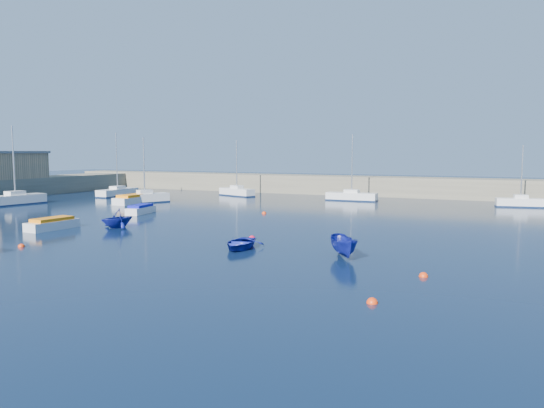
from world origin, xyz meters
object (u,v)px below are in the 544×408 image
at_px(brick_shed_a, 9,166).
at_px(motorboat_0, 52,224).
at_px(sailboat_4, 118,192).
at_px(dinghy_center, 240,243).
at_px(sailboat_7, 520,202).
at_px(sailboat_3, 145,198).
at_px(motorboat_2, 134,199).
at_px(sailboat_5, 237,192).
at_px(sailboat_6, 352,196).
at_px(motorboat_1, 141,209).
at_px(dinghy_left, 117,218).
at_px(sailboat_2, 15,199).
at_px(dinghy_right, 344,247).

xyz_separation_m(brick_shed_a, motorboat_0, (29.52, -19.81, -3.66)).
bearing_deg(sailboat_4, dinghy_center, -39.72).
bearing_deg(sailboat_7, sailboat_3, 97.83).
xyz_separation_m(motorboat_2, dinghy_center, (24.88, -19.93, -0.17)).
relative_size(sailboat_5, motorboat_2, 1.39).
height_order(sailboat_4, sailboat_7, sailboat_4).
bearing_deg(motorboat_0, sailboat_5, 97.29).
bearing_deg(dinghy_center, brick_shed_a, 147.58).
bearing_deg(sailboat_6, motorboat_0, 155.27).
bearing_deg(sailboat_3, motorboat_1, -28.46).
distance_m(motorboat_0, motorboat_2, 20.39).
distance_m(dinghy_center, dinghy_left, 13.83).
relative_size(sailboat_5, motorboat_1, 1.95).
bearing_deg(sailboat_7, motorboat_2, 99.11).
distance_m(brick_shed_a, sailboat_4, 14.96).
bearing_deg(sailboat_2, dinghy_center, -13.46).
distance_m(sailboat_6, motorboat_1, 26.40).
xyz_separation_m(sailboat_7, dinghy_center, (-15.82, -34.74, -0.19)).
bearing_deg(sailboat_5, sailboat_2, 161.49).
height_order(sailboat_2, sailboat_5, sailboat_2).
bearing_deg(sailboat_2, motorboat_0, -26.01).
distance_m(sailboat_4, sailboat_5, 16.13).
relative_size(motorboat_1, dinghy_center, 1.14).
distance_m(motorboat_1, motorboat_2, 10.48).
bearing_deg(sailboat_7, dinghy_right, 154.38).
relative_size(dinghy_center, dinghy_left, 1.17).
bearing_deg(motorboat_0, brick_shed_a, 150.03).
distance_m(sailboat_2, sailboat_4, 14.20).
distance_m(sailboat_3, dinghy_left, 20.49).
relative_size(brick_shed_a, dinghy_right, 2.41).
distance_m(motorboat_1, dinghy_left, 9.50).
distance_m(sailboat_3, sailboat_4, 11.05).
xyz_separation_m(motorboat_0, motorboat_1, (-0.49, 11.24, -0.01)).
bearing_deg(motorboat_1, sailboat_2, 168.16).
distance_m(sailboat_2, motorboat_0, 22.52).
relative_size(sailboat_3, motorboat_1, 1.99).
relative_size(sailboat_5, dinghy_left, 2.60).
height_order(sailboat_4, motorboat_1, sailboat_4).
xyz_separation_m(brick_shed_a, motorboat_2, (21.87, -0.92, -3.58)).
bearing_deg(sailboat_2, dinghy_right, -10.38).
xyz_separation_m(sailboat_5, sailboat_7, (35.03, 0.43, -0.03)).
bearing_deg(motorboat_1, motorboat_0, -96.72).
xyz_separation_m(sailboat_6, dinghy_center, (3.03, -34.21, -0.20)).
bearing_deg(sailboat_4, sailboat_3, -33.37).
distance_m(sailboat_6, sailboat_7, 18.86).
distance_m(brick_shed_a, sailboat_5, 30.86).
bearing_deg(motorboat_2, sailboat_5, 69.82).
distance_m(sailboat_3, dinghy_center, 32.23).
relative_size(motorboat_2, dinghy_center, 1.59).
bearing_deg(dinghy_center, sailboat_6, 86.66).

